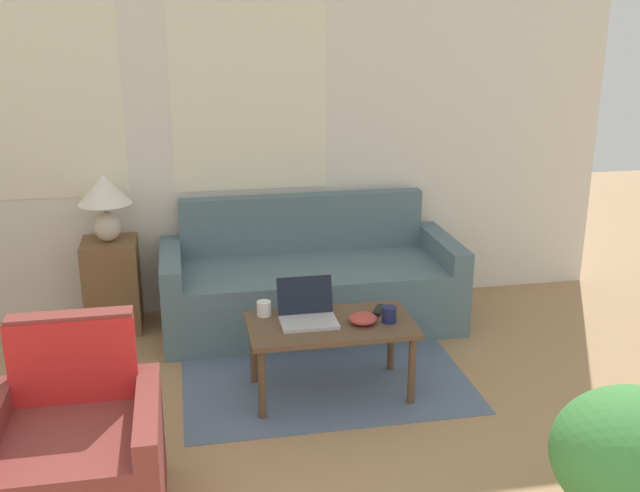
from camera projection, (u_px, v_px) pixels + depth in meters
The scene contains 13 objects.
wall_back at pixel (161, 136), 5.24m from camera, with size 6.67×0.06×2.60m.
rug at pixel (315, 355), 4.88m from camera, with size 1.72×1.84×0.01m.
couch at pixel (310, 286), 5.33m from camera, with size 2.06×0.84×0.87m.
armchair at pixel (76, 462), 3.26m from camera, with size 0.75×0.71×0.87m.
side_table at pixel (113, 285), 5.20m from camera, with size 0.37×0.37×0.65m.
table_lamp at pixel (105, 197), 5.01m from camera, with size 0.36×0.36×0.47m.
coffee_table at pixel (331, 331), 4.30m from camera, with size 0.95×0.53×0.45m.
laptop at pixel (307, 312), 4.29m from camera, with size 0.32×0.28×0.23m.
cup_navy at pixel (389, 314), 4.28m from camera, with size 0.08×0.08×0.09m.
cup_yellow at pixel (264, 308), 4.37m from camera, with size 0.08×0.08×0.09m.
snack_bowl at pixel (363, 319), 4.27m from camera, with size 0.16×0.16×0.06m.
tv_remote at pixel (379, 310), 4.43m from camera, with size 0.11×0.15×0.02m.
potted_plant at pixel (638, 465), 2.93m from camera, with size 0.69×0.69×0.75m.
Camera 1 is at (0.10, -1.19, 2.17)m, focal length 42.00 mm.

